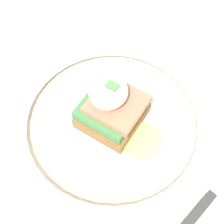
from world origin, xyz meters
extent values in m
cube|color=#C6B28E|center=(0.00, 0.00, 0.73)|extent=(0.86, 0.78, 0.03)
cylinder|color=#C6B28E|center=(-0.37, 0.33, 0.36)|extent=(0.06, 0.06, 0.71)
cylinder|color=white|center=(-0.01, 0.06, 0.75)|extent=(0.25, 0.25, 0.01)
torus|color=white|center=(-0.01, 0.06, 0.75)|extent=(0.28, 0.28, 0.01)
cube|color=brown|center=(-0.01, 0.06, 0.77)|extent=(0.08, 0.09, 0.02)
cube|color=#38703D|center=(-0.01, 0.06, 0.79)|extent=(0.08, 0.08, 0.02)
cube|color=#AD664C|center=(0.00, 0.06, 0.80)|extent=(0.07, 0.07, 0.01)
ellipsoid|color=white|center=(-0.01, 0.06, 0.82)|extent=(0.05, 0.06, 0.03)
cylinder|color=#EAD166|center=(0.05, 0.05, 0.76)|extent=(0.06, 0.06, 0.00)
cube|color=#47843D|center=(-0.01, 0.06, 0.84)|extent=(0.02, 0.01, 0.00)
cube|color=silver|center=(-0.18, 0.04, 0.74)|extent=(0.03, 0.11, 0.00)
cube|color=silver|center=(-0.16, 0.11, 0.74)|extent=(0.03, 0.04, 0.00)
cube|color=#2D2D2D|center=(0.16, 0.00, 0.74)|extent=(0.03, 0.08, 0.01)
camera|label=1|loc=(0.12, -0.14, 1.17)|focal=50.00mm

